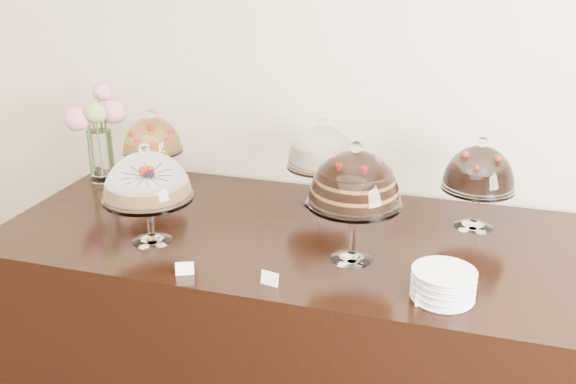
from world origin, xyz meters
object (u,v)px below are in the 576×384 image
(cake_stand_dark_choco, at_px, (479,172))
(flower_vase, at_px, (97,126))
(cake_stand_sugar_sponge, at_px, (147,181))
(cake_stand_cheesecake, at_px, (322,150))
(display_counter, at_px, (292,332))
(cake_stand_fruit_tart, at_px, (152,139))
(cake_stand_choco_layer, at_px, (355,182))
(plate_stack, at_px, (443,284))

(cake_stand_dark_choco, xyz_separation_m, flower_vase, (-1.65, 0.04, 0.03))
(cake_stand_sugar_sponge, xyz_separation_m, cake_stand_cheesecake, (0.51, 0.51, 0.00))
(display_counter, distance_m, cake_stand_dark_choco, 0.97)
(cake_stand_sugar_sponge, bearing_deg, cake_stand_fruit_tart, 116.10)
(cake_stand_fruit_tart, height_order, flower_vase, flower_vase)
(cake_stand_fruit_tart, bearing_deg, flower_vase, 173.77)
(cake_stand_fruit_tart, distance_m, flower_vase, 0.29)
(cake_stand_choco_layer, relative_size, cake_stand_fruit_tart, 1.18)
(cake_stand_choco_layer, height_order, flower_vase, flower_vase)
(flower_vase, bearing_deg, cake_stand_choco_layer, -19.34)
(cake_stand_choco_layer, bearing_deg, plate_stack, -29.00)
(cake_stand_sugar_sponge, bearing_deg, flower_vase, 135.73)
(cake_stand_sugar_sponge, distance_m, cake_stand_dark_choco, 1.22)
(cake_stand_sugar_sponge, xyz_separation_m, cake_stand_dark_choco, (1.13, 0.47, -0.01))
(cake_stand_dark_choco, xyz_separation_m, cake_stand_fruit_tart, (-1.36, 0.01, 0.01))
(cake_stand_sugar_sponge, height_order, cake_stand_choco_layer, cake_stand_choco_layer)
(cake_stand_sugar_sponge, relative_size, flower_vase, 0.87)
(cake_stand_choco_layer, xyz_separation_m, plate_stack, (0.32, -0.18, -0.23))
(display_counter, distance_m, cake_stand_sugar_sponge, 0.86)
(cake_stand_sugar_sponge, xyz_separation_m, plate_stack, (1.05, -0.11, -0.19))
(cake_stand_fruit_tart, bearing_deg, cake_stand_dark_choco, -0.32)
(cake_stand_sugar_sponge, xyz_separation_m, cake_stand_choco_layer, (0.73, 0.07, 0.05))
(cake_stand_dark_choco, bearing_deg, cake_stand_choco_layer, -134.48)
(cake_stand_dark_choco, height_order, cake_stand_fruit_tart, cake_stand_fruit_tart)
(cake_stand_choco_layer, relative_size, flower_vase, 0.99)
(cake_stand_sugar_sponge, distance_m, flower_vase, 0.73)
(cake_stand_choco_layer, distance_m, cake_stand_cheesecake, 0.50)
(cake_stand_dark_choco, bearing_deg, plate_stack, -97.40)
(flower_vase, bearing_deg, cake_stand_fruit_tart, -6.23)
(cake_stand_choco_layer, bearing_deg, cake_stand_cheesecake, 116.52)
(cake_stand_cheesecake, bearing_deg, cake_stand_dark_choco, -3.91)
(cake_stand_choco_layer, distance_m, plate_stack, 0.43)
(cake_stand_fruit_tart, xyz_separation_m, flower_vase, (-0.29, 0.03, 0.03))
(display_counter, height_order, cake_stand_fruit_tart, cake_stand_fruit_tart)
(flower_vase, relative_size, plate_stack, 2.26)
(cake_stand_fruit_tart, relative_size, flower_vase, 0.84)
(cake_stand_fruit_tart, bearing_deg, cake_stand_cheesecake, 2.64)
(cake_stand_choco_layer, height_order, cake_stand_dark_choco, cake_stand_choco_layer)
(cake_stand_cheesecake, relative_size, plate_stack, 1.97)
(cake_stand_cheesecake, relative_size, cake_stand_fruit_tart, 1.04)
(cake_stand_sugar_sponge, height_order, cake_stand_fruit_tart, cake_stand_sugar_sponge)
(cake_stand_cheesecake, bearing_deg, flower_vase, -179.84)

